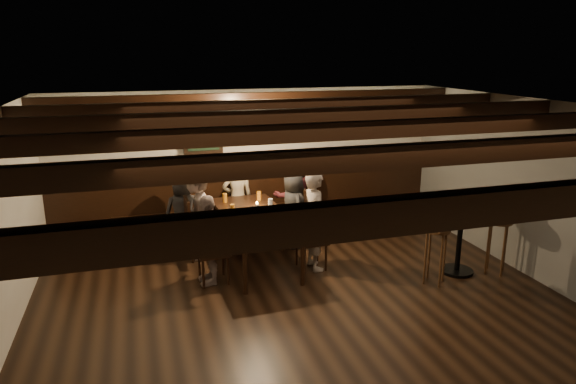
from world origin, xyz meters
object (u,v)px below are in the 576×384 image
object	(u,v)px
person_left_far	(209,239)
bar_stool_left	(436,254)
bar_stool_right	(497,245)
person_right_far	(315,220)
chair_left_far	(212,263)
chair_right_far	(312,250)
person_bench_right	(293,196)
person_bench_left	(183,212)
chair_left_near	(201,239)
person_bench_centre	(238,199)
high_top_table	(461,224)
person_left_near	(197,213)
person_right_near	(293,209)
dining_table	(255,218)
chair_right_near	(292,229)

from	to	relation	value
person_left_far	bar_stool_left	bearing A→B (deg)	70.77
person_left_far	bar_stool_right	distance (m)	3.95
person_right_far	chair_left_far	bearing A→B (deg)	90.00
chair_right_far	chair_left_far	bearing A→B (deg)	90.00
person_bench_right	bar_stool_right	world-z (taller)	person_bench_right
chair_left_far	person_bench_left	xyz separation A→B (m)	(-0.23, 1.34, 0.32)
chair_left_near	person_bench_centre	bearing A→B (deg)	129.82
high_top_table	person_bench_right	bearing A→B (deg)	130.29
person_right_far	person_bench_right	bearing A→B (deg)	-6.34
person_left_near	chair_right_far	bearing A→B (deg)	58.49
person_bench_centre	bar_stool_right	distance (m)	3.96
person_bench_right	person_right_far	world-z (taller)	person_right_far
person_right_far	bar_stool_left	bearing A→B (deg)	-126.65
chair_left_far	bar_stool_left	world-z (taller)	bar_stool_left
person_left_near	bar_stool_left	bearing A→B (deg)	56.28
person_left_near	bar_stool_right	xyz separation A→B (m)	(3.90, -1.72, -0.29)
bar_stool_right	person_right_far	bearing A→B (deg)	149.10
chair_left_near	person_right_near	xyz separation A→B (m)	(1.47, 0.06, 0.33)
bar_stool_right	chair_left_near	bearing A→B (deg)	145.56
chair_left_near	bar_stool_right	xyz separation A→B (m)	(3.87, -1.72, 0.13)
chair_left_near	person_bench_right	size ratio (longest dim) A/B	0.68
chair_right_far	person_left_far	distance (m)	1.51
person_bench_right	person_left_near	xyz separation A→B (m)	(-1.63, -0.51, 0.02)
person_right_near	bar_stool_right	bearing A→B (deg)	-128.88
person_bench_centre	person_bench_right	xyz separation A→B (m)	(0.91, -0.11, 0.01)
person_right_far	chair_left_near	bearing A→B (deg)	58.52
dining_table	person_left_far	xyz separation A→B (m)	(-0.73, -0.48, -0.08)
chair_left_near	person_right_near	bearing A→B (deg)	90.00
person_bench_centre	high_top_table	xyz separation A→B (m)	(2.67, -2.20, 0.03)
person_left_near	person_right_near	size ratio (longest dim) A/B	1.14
person_bench_right	high_top_table	bearing A→B (deg)	128.02
chair_left_near	person_bench_centre	xyz separation A→B (m)	(0.70, 0.63, 0.40)
chair_left_near	person_bench_left	bearing A→B (deg)	-158.15
dining_table	bar_stool_right	bearing A→B (deg)	-24.86
person_left_near	bar_stool_right	distance (m)	4.27
person_bench_centre	bar_stool_right	world-z (taller)	person_bench_centre
chair_right_far	person_left_near	bearing A→B (deg)	58.49
chair_left_far	chair_right_near	size ratio (longest dim) A/B	0.94
chair_left_near	person_left_far	xyz separation A→B (m)	(0.01, -0.90, 0.32)
dining_table	high_top_table	world-z (taller)	high_top_table
chair_left_far	person_bench_left	size ratio (longest dim) A/B	0.75
person_bench_left	person_right_near	distance (m)	1.71
chair_right_near	person_bench_centre	distance (m)	1.02
person_bench_centre	chair_left_near	bearing A→B (deg)	39.82
chair_right_near	person_right_far	world-z (taller)	person_right_far
bar_stool_left	bar_stool_right	size ratio (longest dim) A/B	1.00
person_left_far	person_right_near	bearing A→B (deg)	120.96
chair_left_near	chair_right_near	bearing A→B (deg)	90.00
person_bench_left	person_left_near	distance (m)	0.49
high_top_table	bar_stool_right	bearing A→B (deg)	-17.30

